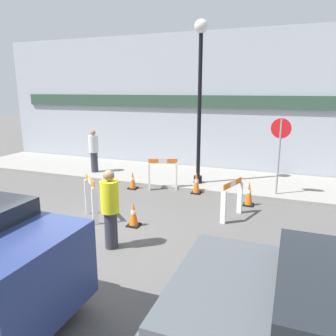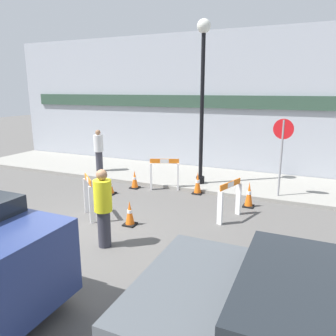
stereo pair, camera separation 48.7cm
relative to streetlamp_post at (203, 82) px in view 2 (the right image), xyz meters
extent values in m
plane|color=#565451|center=(-1.17, -5.25, -3.52)|extent=(60.00, 60.00, 0.00)
cube|color=gray|center=(-1.17, 0.84, -3.46)|extent=(18.00, 3.19, 0.11)
cube|color=#A3A8B2|center=(-1.17, 2.52, -0.77)|extent=(18.00, 0.12, 5.50)
cube|color=#2D4738|center=(-1.17, 2.41, -0.72)|extent=(16.20, 0.10, 0.50)
cylinder|color=black|center=(0.00, 0.00, -3.29)|extent=(0.29, 0.29, 0.24)
cylinder|color=black|center=(0.00, 0.00, -0.95)|extent=(0.13, 0.13, 4.92)
sphere|color=silver|center=(0.00, 0.00, 1.69)|extent=(0.44, 0.44, 0.44)
cylinder|color=gray|center=(2.62, -0.35, -2.25)|extent=(0.06, 0.06, 2.31)
cylinder|color=red|center=(2.62, -0.35, -1.37)|extent=(0.59, 0.13, 0.60)
cube|color=white|center=(-2.03, -3.63, -3.04)|extent=(0.13, 0.14, 0.96)
cube|color=white|center=(-1.45, -4.17, -3.04)|extent=(0.13, 0.14, 0.96)
cube|color=orange|center=(-1.74, -3.90, -2.49)|extent=(0.64, 0.60, 0.15)
cube|color=white|center=(-1.74, -3.90, -2.49)|extent=(0.21, 0.20, 0.13)
cube|color=white|center=(1.49, -2.98, -3.08)|extent=(0.14, 0.10, 0.86)
cube|color=white|center=(1.76, -2.12, -3.08)|extent=(0.14, 0.10, 0.86)
cube|color=orange|center=(1.63, -2.55, -2.58)|extent=(0.31, 0.93, 0.15)
cube|color=white|center=(1.63, -2.55, -2.58)|extent=(0.11, 0.28, 0.14)
cube|color=white|center=(-0.54, -0.73, -3.06)|extent=(0.11, 0.14, 0.91)
cube|color=white|center=(-1.37, -1.07, -3.06)|extent=(0.11, 0.14, 0.91)
cube|color=orange|center=(-0.95, -0.90, -2.53)|extent=(0.90, 0.38, 0.15)
cube|color=white|center=(-0.95, -0.90, -2.53)|extent=(0.28, 0.14, 0.14)
cube|color=black|center=(0.19, -0.85, -3.50)|extent=(0.30, 0.30, 0.04)
cone|color=orange|center=(0.19, -0.85, -3.13)|extent=(0.23, 0.22, 0.68)
cylinder|color=white|center=(0.19, -0.85, -3.10)|extent=(0.13, 0.13, 0.10)
cube|color=black|center=(-2.36, -2.01, -3.50)|extent=(0.30, 0.30, 0.04)
cone|color=orange|center=(-2.36, -2.01, -3.26)|extent=(0.23, 0.22, 0.44)
cylinder|color=white|center=(-2.36, -2.01, -3.23)|extent=(0.13, 0.13, 0.06)
cube|color=black|center=(-1.96, -1.13, -3.50)|extent=(0.30, 0.30, 0.04)
cone|color=orange|center=(-1.96, -1.13, -3.19)|extent=(0.23, 0.22, 0.57)
cylinder|color=white|center=(-1.96, -1.13, -3.16)|extent=(0.13, 0.13, 0.08)
cube|color=black|center=(1.92, -1.41, -3.50)|extent=(0.30, 0.30, 0.04)
cone|color=orange|center=(1.92, -1.41, -3.13)|extent=(0.22, 0.22, 0.70)
cylinder|color=white|center=(1.92, -1.41, -3.09)|extent=(0.13, 0.13, 0.10)
cube|color=black|center=(-0.52, -3.92, -3.50)|extent=(0.30, 0.30, 0.04)
cone|color=orange|center=(-0.52, -3.92, -3.18)|extent=(0.22, 0.23, 0.58)
cylinder|color=white|center=(-0.52, -3.92, -3.15)|extent=(0.13, 0.13, 0.08)
cylinder|color=#33333D|center=(-0.45, -5.10, -3.12)|extent=(0.27, 0.27, 0.80)
cylinder|color=yellow|center=(-0.45, -5.10, -2.38)|extent=(0.38, 0.38, 0.67)
sphere|color=#8E6647|center=(-0.45, -5.10, -1.94)|extent=(0.23, 0.23, 0.23)
cylinder|color=#33333D|center=(-4.24, 0.06, -3.02)|extent=(0.30, 0.30, 0.79)
cylinder|color=silver|center=(-4.24, 0.06, -2.30)|extent=(0.42, 0.42, 0.66)
sphere|color=#8E6647|center=(-4.24, 0.06, -1.87)|extent=(0.22, 0.22, 0.20)
cylinder|color=black|center=(-0.39, -6.89, -3.22)|extent=(0.60, 0.18, 0.60)
cylinder|color=black|center=(2.76, -6.84, -3.22)|extent=(0.60, 0.18, 0.60)
camera|label=1|loc=(2.94, -10.64, -0.24)|focal=35.00mm
camera|label=2|loc=(3.39, -10.46, -0.24)|focal=35.00mm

